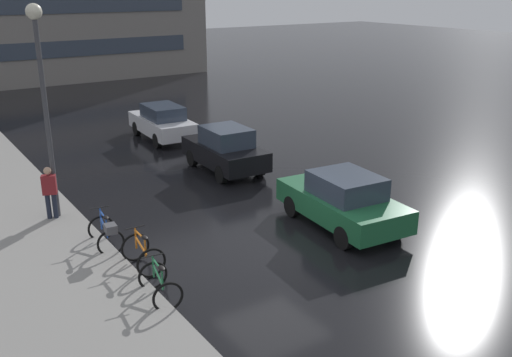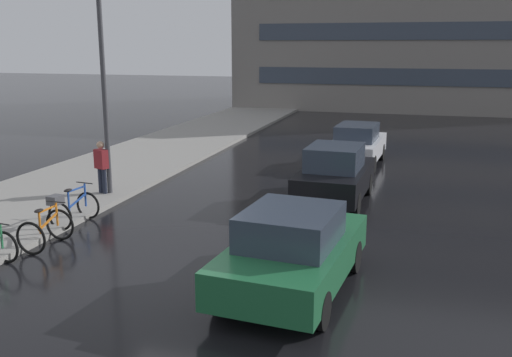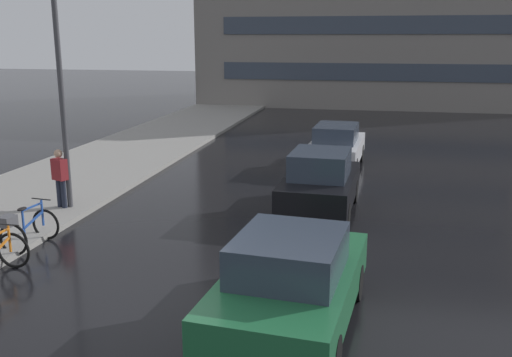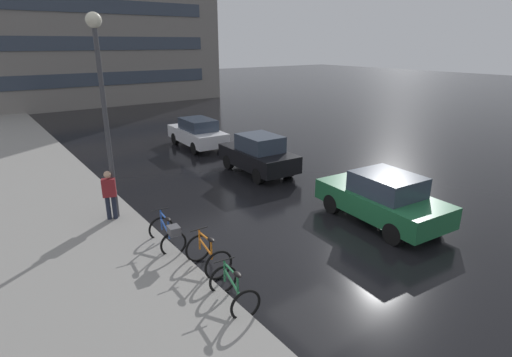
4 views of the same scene
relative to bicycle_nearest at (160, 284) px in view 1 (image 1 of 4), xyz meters
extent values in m
plane|color=black|center=(3.61, 0.79, -0.39)|extent=(140.00, 140.00, 0.00)
torus|color=black|center=(0.06, 0.53, -0.04)|extent=(0.70, 0.14, 0.70)
torus|color=black|center=(-0.06, -0.53, -0.04)|extent=(0.70, 0.14, 0.70)
cube|color=#237042|center=(-0.02, -0.19, 0.21)|extent=(0.04, 0.04, 0.50)
cube|color=#237042|center=(0.05, 0.45, 0.22)|extent=(0.04, 0.04, 0.52)
cube|color=#237042|center=(0.01, 0.13, 0.43)|extent=(0.11, 0.64, 0.04)
cube|color=#237042|center=(0.01, 0.10, 0.16)|extent=(0.12, 0.72, 0.26)
ellipsoid|color=black|center=(-0.02, -0.19, 0.49)|extent=(0.17, 0.27, 0.07)
cylinder|color=black|center=(0.05, 0.45, 0.50)|extent=(0.50, 0.08, 0.03)
torus|color=black|center=(0.28, 2.10, -0.01)|extent=(0.76, 0.07, 0.76)
torus|color=black|center=(0.27, 1.08, -0.01)|extent=(0.76, 0.07, 0.76)
cube|color=orange|center=(0.27, 1.41, 0.24)|extent=(0.04, 0.04, 0.51)
cube|color=orange|center=(0.28, 2.02, 0.27)|extent=(0.04, 0.04, 0.55)
cube|color=orange|center=(0.28, 1.72, 0.48)|extent=(0.05, 0.61, 0.04)
cube|color=orange|center=(0.28, 1.69, 0.19)|extent=(0.05, 0.70, 0.25)
ellipsoid|color=black|center=(0.27, 1.41, 0.53)|extent=(0.14, 0.26, 0.07)
cylinder|color=black|center=(0.28, 2.02, 0.56)|extent=(0.50, 0.04, 0.03)
torus|color=black|center=(-0.02, 3.77, -0.03)|extent=(0.73, 0.14, 0.73)
torus|color=black|center=(-0.13, 2.71, -0.03)|extent=(0.73, 0.14, 0.73)
cube|color=#234CA8|center=(-0.10, 3.06, 0.25)|extent=(0.04, 0.04, 0.55)
cube|color=#234CA8|center=(-0.03, 3.69, 0.28)|extent=(0.04, 0.04, 0.61)
cube|color=#234CA8|center=(-0.06, 3.37, 0.52)|extent=(0.10, 0.64, 0.04)
cube|color=#234CA8|center=(-0.07, 3.35, 0.20)|extent=(0.11, 0.73, 0.26)
ellipsoid|color=black|center=(-0.10, 3.06, 0.56)|extent=(0.17, 0.27, 0.07)
cylinder|color=black|center=(-0.03, 3.69, 0.60)|extent=(0.50, 0.08, 0.03)
cube|color=#4C4C51|center=(-0.15, 2.59, 0.43)|extent=(0.31, 0.37, 0.22)
cube|color=#1E6038|center=(6.14, 0.90, 0.26)|extent=(2.30, 4.30, 0.66)
cube|color=#2D3847|center=(6.13, 0.73, 0.90)|extent=(1.75, 2.04, 0.62)
cylinder|color=black|center=(5.39, 2.25, -0.07)|extent=(0.28, 0.66, 0.64)
cylinder|color=black|center=(7.12, 2.10, -0.07)|extent=(0.28, 0.66, 0.64)
cylinder|color=black|center=(5.16, -0.31, -0.07)|extent=(0.28, 0.66, 0.64)
cylinder|color=black|center=(6.90, -0.46, -0.07)|extent=(0.28, 0.66, 0.64)
cube|color=black|center=(5.98, 7.22, 0.28)|extent=(1.93, 3.93, 0.71)
cube|color=#2D3847|center=(5.97, 7.07, 0.97)|extent=(1.53, 1.90, 0.67)
cylinder|color=black|center=(5.24, 8.45, -0.07)|extent=(0.25, 0.65, 0.64)
cylinder|color=black|center=(6.81, 8.39, -0.07)|extent=(0.25, 0.65, 0.64)
cylinder|color=black|center=(5.14, 6.06, -0.07)|extent=(0.25, 0.65, 0.64)
cylinder|color=black|center=(6.71, 5.99, -0.07)|extent=(0.25, 0.65, 0.64)
cube|color=silver|center=(5.99, 12.78, 0.27)|extent=(1.92, 4.22, 0.67)
cube|color=#2D3847|center=(5.99, 12.61, 0.90)|extent=(1.51, 2.16, 0.58)
cylinder|color=black|center=(5.30, 14.10, -0.07)|extent=(0.25, 0.65, 0.64)
cylinder|color=black|center=(6.82, 14.02, -0.07)|extent=(0.25, 0.65, 0.64)
cylinder|color=black|center=(5.17, 11.53, -0.07)|extent=(0.25, 0.65, 0.64)
cylinder|color=black|center=(6.69, 11.46, -0.07)|extent=(0.25, 0.65, 0.64)
cylinder|color=#1E2333|center=(-0.87, 5.83, 0.06)|extent=(0.14, 0.14, 0.90)
cylinder|color=#1E2333|center=(-0.70, 5.76, 0.06)|extent=(0.14, 0.14, 0.90)
cube|color=maroon|center=(-0.79, 5.79, 0.79)|extent=(0.46, 0.37, 0.57)
sphere|color=tan|center=(-0.79, 5.79, 1.22)|extent=(0.22, 0.22, 0.22)
cylinder|color=#424247|center=(-0.61, 5.89, 2.52)|extent=(0.14, 0.14, 5.82)
sphere|color=#F2EACC|center=(-0.61, 5.89, 5.60)|extent=(0.44, 0.44, 0.44)
cube|color=#333D4C|center=(6.53, 29.92, 2.05)|extent=(18.57, 0.06, 1.10)
cube|color=#333D4C|center=(6.53, 29.92, 4.95)|extent=(18.57, 0.06, 1.10)
camera|label=1|loc=(-4.44, -10.47, 6.31)|focal=40.00mm
camera|label=2|loc=(8.25, -8.85, 4.09)|focal=40.00mm
camera|label=3|loc=(7.33, -7.48, 4.17)|focal=40.00mm
camera|label=4|loc=(-3.93, -6.18, 5.03)|focal=28.00mm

